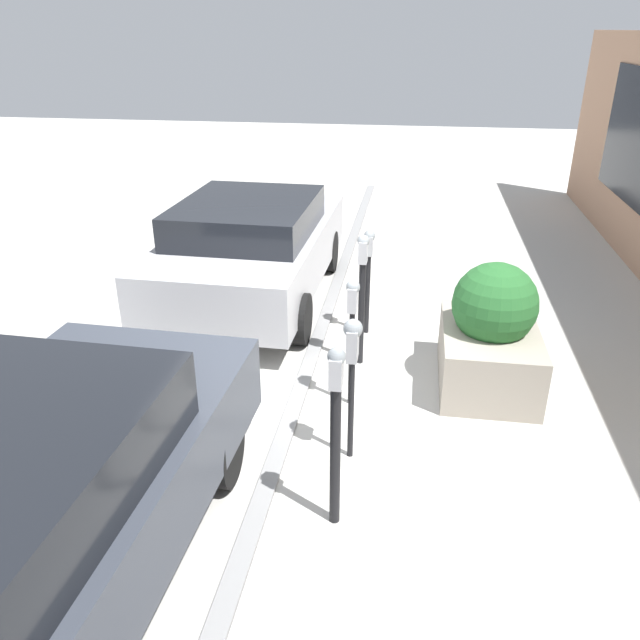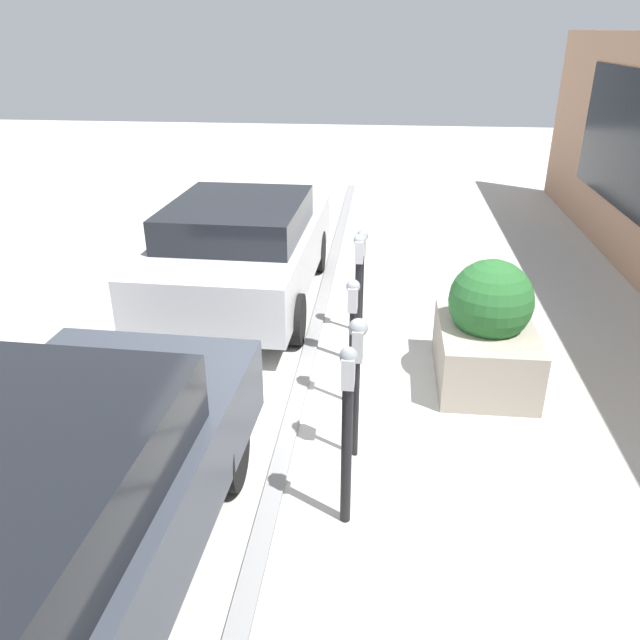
# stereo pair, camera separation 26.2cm
# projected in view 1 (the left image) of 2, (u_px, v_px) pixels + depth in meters

# --- Properties ---
(ground_plane) EXTENTS (40.00, 40.00, 0.00)m
(ground_plane) POSITION_uv_depth(u_px,v_px,m) (305.00, 399.00, 6.38)
(ground_plane) COLOR beige
(curb_strip) EXTENTS (19.00, 0.16, 0.04)m
(curb_strip) POSITION_uv_depth(u_px,v_px,m) (298.00, 397.00, 6.38)
(curb_strip) COLOR gray
(curb_strip) RESTS_ON ground_plane
(parking_meter_nearest) EXTENTS (0.15, 0.13, 1.50)m
(parking_meter_nearest) POSITION_uv_depth(u_px,v_px,m) (336.00, 421.00, 4.42)
(parking_meter_nearest) COLOR black
(parking_meter_nearest) RESTS_ON ground_plane
(parking_meter_second) EXTENTS (0.19, 0.16, 1.33)m
(parking_meter_second) POSITION_uv_depth(u_px,v_px,m) (352.00, 354.00, 5.11)
(parking_meter_second) COLOR black
(parking_meter_second) RESTS_ON ground_plane
(parking_meter_middle) EXTENTS (0.16, 0.13, 1.33)m
(parking_meter_middle) POSITION_uv_depth(u_px,v_px,m) (352.00, 316.00, 5.91)
(parking_meter_middle) COLOR black
(parking_meter_middle) RESTS_ON ground_plane
(parking_meter_fourth) EXTENTS (0.15, 0.13, 1.50)m
(parking_meter_fourth) POSITION_uv_depth(u_px,v_px,m) (362.00, 283.00, 6.67)
(parking_meter_fourth) COLOR black
(parking_meter_fourth) RESTS_ON ground_plane
(parking_meter_farthest) EXTENTS (0.16, 0.13, 1.32)m
(parking_meter_farthest) POSITION_uv_depth(u_px,v_px,m) (369.00, 262.00, 7.39)
(parking_meter_farthest) COLOR black
(parking_meter_farthest) RESTS_ON ground_plane
(planter_box) EXTENTS (1.42, 0.98, 1.35)m
(planter_box) POSITION_uv_depth(u_px,v_px,m) (491.00, 335.00, 6.43)
(planter_box) COLOR #A39989
(planter_box) RESTS_ON ground_plane
(parked_car_front) EXTENTS (4.31, 1.99, 1.44)m
(parked_car_front) POSITION_uv_depth(u_px,v_px,m) (18.00, 513.00, 3.82)
(parked_car_front) COLOR #383D47
(parked_car_front) RESTS_ON ground_plane
(parked_car_middle) EXTENTS (4.08, 1.99, 1.43)m
(parked_car_middle) POSITION_uv_depth(u_px,v_px,m) (252.00, 247.00, 8.42)
(parked_car_middle) COLOR #B7B7BC
(parked_car_middle) RESTS_ON ground_plane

